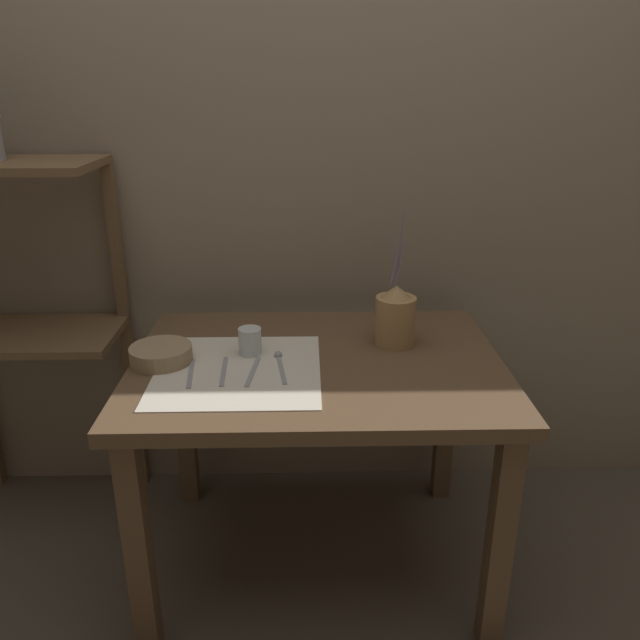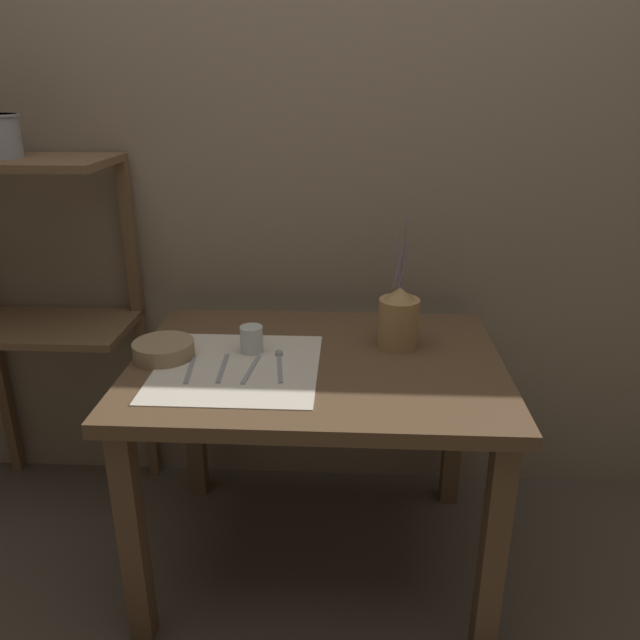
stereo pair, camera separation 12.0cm
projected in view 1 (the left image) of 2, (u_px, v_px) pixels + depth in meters
ground_plane at (318, 557)px, 2.02m from camera, size 12.00×12.00×0.00m
stone_wall_back at (314, 160)px, 2.06m from camera, size 7.00×0.06×2.40m
wooden_table at (317, 391)px, 1.80m from camera, size 1.05×0.78×0.71m
wooden_shelf_unit at (21, 276)px, 1.99m from camera, size 0.59×0.34×1.23m
linen_cloth at (238, 370)px, 1.70m from camera, size 0.45×0.46×0.00m
pitcher_with_flowers at (395, 317)px, 1.84m from camera, size 0.12×0.12×0.39m
wooden_bowl at (161, 354)px, 1.74m from camera, size 0.17×0.17×0.05m
glass_tumbler_near at (250, 341)px, 1.78m from camera, size 0.07×0.07×0.08m
knife_center at (191, 373)px, 1.67m from camera, size 0.03×0.18×0.00m
fork_outer at (224, 371)px, 1.68m from camera, size 0.02×0.18×0.00m
fork_inner at (253, 371)px, 1.68m from camera, size 0.03×0.18×0.00m
spoon_outer at (279, 360)px, 1.75m from camera, size 0.04×0.19×0.02m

